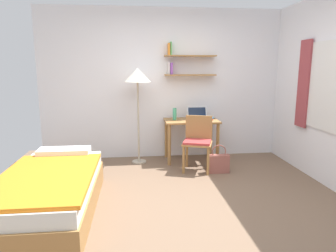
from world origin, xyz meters
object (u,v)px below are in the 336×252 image
object	(u,v)px
desk_chair	(198,140)
book_stack	(207,118)
desk	(191,128)
laptop	(197,116)
bed	(51,192)
handbag	(219,163)
standing_lamp	(138,79)
water_bottle	(175,114)

from	to	relation	value
desk_chair	book_stack	distance (m)	0.68
desk	laptop	bearing A→B (deg)	11.31
desk	book_stack	world-z (taller)	book_stack
bed	desk	bearing A→B (deg)	42.46
desk	desk_chair	bearing A→B (deg)	-88.96
desk_chair	handbag	xyz separation A→B (m)	(0.30, -0.18, -0.33)
desk_chair	handbag	size ratio (longest dim) A/B	1.91
desk_chair	standing_lamp	bearing A→B (deg)	152.51
desk	handbag	xyz separation A→B (m)	(0.30, -0.69, -0.42)
desk	laptop	size ratio (longest dim) A/B	2.64
laptop	standing_lamp	bearing A→B (deg)	-176.80
book_stack	desk	bearing A→B (deg)	-168.59
desk_chair	laptop	world-z (taller)	laptop
desk_chair	standing_lamp	size ratio (longest dim) A/B	0.54
desk	standing_lamp	bearing A→B (deg)	-177.80
desk_chair	water_bottle	bearing A→B (deg)	117.89
bed	desk	size ratio (longest dim) A/B	2.07
bed	laptop	distance (m)	2.73
standing_lamp	book_stack	world-z (taller)	standing_lamp
bed	standing_lamp	xyz separation A→B (m)	(1.00, 1.71, 1.17)
desk	desk_chair	size ratio (longest dim) A/B	1.07
desk	water_bottle	world-z (taller)	water_bottle
bed	water_bottle	size ratio (longest dim) A/B	9.36
water_bottle	book_stack	distance (m)	0.58
bed	desk	xyz separation A→B (m)	(1.91, 1.75, 0.33)
standing_lamp	laptop	world-z (taller)	standing_lamp
laptop	book_stack	world-z (taller)	laptop
water_bottle	laptop	bearing A→B (deg)	-2.89
book_stack	handbag	bearing A→B (deg)	-89.27
desk	desk_chair	distance (m)	0.52
desk_chair	water_bottle	xyz separation A→B (m)	(-0.29, 0.55, 0.33)
desk_chair	book_stack	size ratio (longest dim) A/B	3.44
desk	desk_chair	world-z (taller)	desk_chair
water_bottle	handbag	bearing A→B (deg)	-51.15
desk_chair	standing_lamp	xyz separation A→B (m)	(-0.91, 0.48, 0.92)
standing_lamp	bed	bearing A→B (deg)	-120.37
bed	water_bottle	bearing A→B (deg)	47.73
water_bottle	book_stack	xyz separation A→B (m)	(0.58, 0.02, -0.08)
standing_lamp	laptop	size ratio (longest dim) A/B	4.60
water_bottle	desk_chair	bearing A→B (deg)	-62.11
handbag	water_bottle	bearing A→B (deg)	128.85
desk	laptop	distance (m)	0.23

